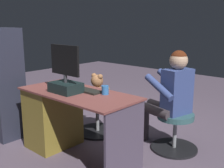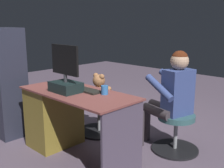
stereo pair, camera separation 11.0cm
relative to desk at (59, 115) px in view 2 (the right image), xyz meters
name	(u,v)px [view 2 (the right image)]	position (x,y,z in m)	size (l,w,h in m)	color
ground_plane	(102,146)	(-0.36, -0.34, -0.38)	(10.00, 10.00, 0.00)	#5D4F60
desk	(59,115)	(0.00, 0.00, 0.00)	(1.33, 0.60, 0.72)	brown
monitor	(65,79)	(-0.27, 0.08, 0.48)	(0.41, 0.23, 0.49)	black
keyboard	(85,90)	(-0.37, -0.09, 0.35)	(0.42, 0.14, 0.02)	black
computer_mouse	(69,84)	(-0.07, -0.11, 0.36)	(0.06, 0.10, 0.04)	#272A31
cup	(105,90)	(-0.63, -0.13, 0.39)	(0.07, 0.07, 0.09)	#3372BF
tv_remote	(60,87)	(-0.08, 0.02, 0.35)	(0.04, 0.15, 0.02)	black
office_chair_teddy	(99,115)	(-0.03, -0.62, -0.14)	(0.57, 0.57, 0.43)	black
teddy_bear	(100,88)	(-0.03, -0.63, 0.21)	(0.25, 0.25, 0.36)	#9B6640
visitor_chair	(176,130)	(-1.04, -0.85, -0.14)	(0.53, 0.53, 0.43)	black
person	(170,93)	(-0.95, -0.83, 0.29)	(0.59, 0.55, 1.14)	#364680
equipment_rack	(7,83)	(0.76, 0.24, 0.30)	(0.44, 0.36, 1.37)	#262837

